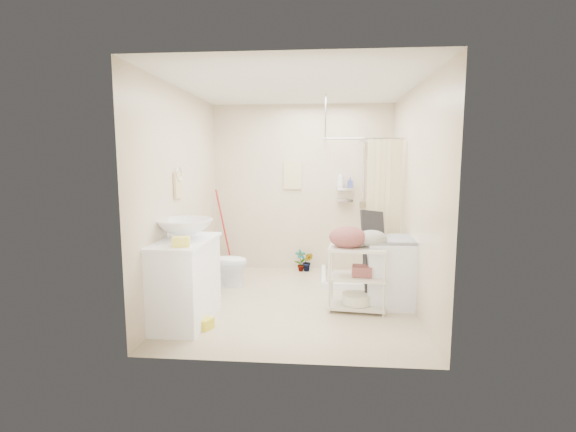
% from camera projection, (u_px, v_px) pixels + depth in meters
% --- Properties ---
extents(floor, '(3.20, 3.20, 0.00)m').
position_uv_depth(floor, '(295.00, 301.00, 5.19)').
color(floor, beige).
rests_on(floor, ground).
extents(ceiling, '(2.80, 3.20, 0.04)m').
position_uv_depth(ceiling, '(296.00, 86.00, 4.84)').
color(ceiling, silver).
rests_on(ceiling, ground).
extents(wall_back, '(2.80, 0.04, 2.60)m').
position_uv_depth(wall_back, '(302.00, 188.00, 6.59)').
color(wall_back, beige).
rests_on(wall_back, ground).
extents(wall_front, '(2.80, 0.04, 2.60)m').
position_uv_depth(wall_front, '(283.00, 215.00, 3.43)').
color(wall_front, beige).
rests_on(wall_front, ground).
extents(wall_left, '(0.04, 3.20, 2.60)m').
position_uv_depth(wall_left, '(182.00, 196.00, 5.13)').
color(wall_left, beige).
rests_on(wall_left, ground).
extents(wall_right, '(0.04, 3.20, 2.60)m').
position_uv_depth(wall_right, '(414.00, 198.00, 4.90)').
color(wall_right, beige).
rests_on(wall_right, ground).
extents(vanity, '(0.60, 1.04, 0.90)m').
position_uv_depth(vanity, '(184.00, 281.00, 4.50)').
color(vanity, white).
rests_on(vanity, ground).
extents(sink, '(0.68, 0.68, 0.21)m').
position_uv_depth(sink, '(185.00, 229.00, 4.53)').
color(sink, white).
rests_on(sink, vanity).
extents(counter_basket, '(0.20, 0.17, 0.09)m').
position_uv_depth(counter_basket, '(181.00, 242.00, 4.10)').
color(counter_basket, '#F8EF50').
rests_on(counter_basket, vanity).
extents(floor_basket, '(0.35, 0.32, 0.15)m').
position_uv_depth(floor_basket, '(203.00, 321.00, 4.35)').
color(floor_basket, yellow).
rests_on(floor_basket, ground).
extents(toilet, '(0.66, 0.39, 0.66)m').
position_uv_depth(toilet, '(224.00, 262.00, 5.81)').
color(toilet, white).
rests_on(toilet, ground).
extents(mop, '(0.13, 0.13, 1.28)m').
position_uv_depth(mop, '(222.00, 230.00, 6.62)').
color(mop, red).
rests_on(mop, ground).
extents(potted_plant_a, '(0.21, 0.19, 0.34)m').
position_uv_depth(potted_plant_a, '(301.00, 261.00, 6.56)').
color(potted_plant_a, brown).
rests_on(potted_plant_a, ground).
extents(potted_plant_b, '(0.17, 0.15, 0.30)m').
position_uv_depth(potted_plant_b, '(308.00, 262.00, 6.57)').
color(potted_plant_b, brown).
rests_on(potted_plant_b, ground).
extents(hanging_towel, '(0.28, 0.03, 0.42)m').
position_uv_depth(hanging_towel, '(293.00, 176.00, 6.56)').
color(hanging_towel, beige).
rests_on(hanging_towel, wall_back).
extents(towel_ring, '(0.04, 0.22, 0.34)m').
position_uv_depth(towel_ring, '(178.00, 184.00, 4.91)').
color(towel_ring, '#D9C283').
rests_on(towel_ring, wall_left).
extents(tp_holder, '(0.08, 0.12, 0.14)m').
position_uv_depth(tp_holder, '(188.00, 242.00, 5.25)').
color(tp_holder, white).
rests_on(tp_holder, wall_left).
extents(shower, '(1.10, 1.10, 2.10)m').
position_uv_depth(shower, '(359.00, 209.00, 6.01)').
color(shower, white).
rests_on(shower, ground).
extents(shampoo_bottle_a, '(0.10, 0.10, 0.25)m').
position_uv_depth(shampoo_bottle_a, '(340.00, 179.00, 6.44)').
color(shampoo_bottle_a, white).
rests_on(shampoo_bottle_a, shower).
extents(shampoo_bottle_b, '(0.08, 0.08, 0.16)m').
position_uv_depth(shampoo_bottle_b, '(350.00, 183.00, 6.43)').
color(shampoo_bottle_b, '#414E9E').
rests_on(shampoo_bottle_b, shower).
extents(washing_machine, '(0.57, 0.59, 0.83)m').
position_uv_depth(washing_machine, '(390.00, 271.00, 5.03)').
color(washing_machine, silver).
rests_on(washing_machine, ground).
extents(laundry_rack, '(0.69, 0.45, 0.90)m').
position_uv_depth(laundry_rack, '(357.00, 272.00, 4.83)').
color(laundry_rack, beige).
rests_on(laundry_rack, ground).
extents(ironing_board, '(0.33, 0.26, 1.17)m').
position_uv_depth(ironing_board, '(374.00, 256.00, 5.08)').
color(ironing_board, black).
rests_on(ironing_board, ground).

